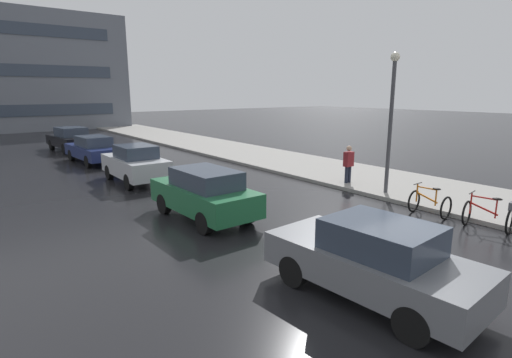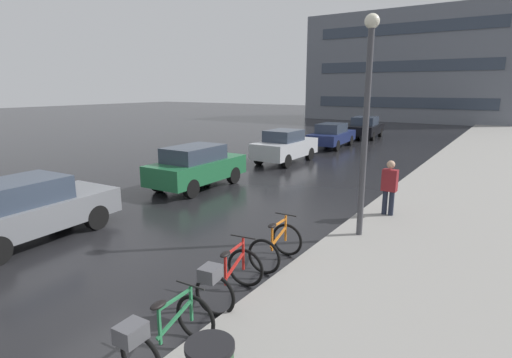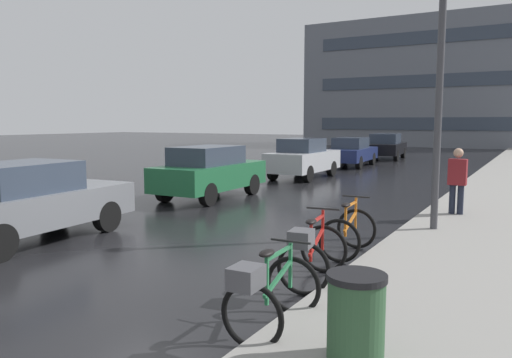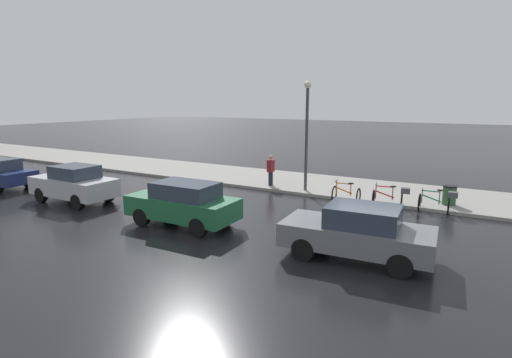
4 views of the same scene
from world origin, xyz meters
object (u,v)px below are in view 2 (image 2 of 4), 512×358
at_px(bicycle_nearest, 162,334).
at_px(bicycle_third, 276,246).
at_px(bicycle_second, 227,277).
at_px(car_silver, 285,146).
at_px(car_green, 197,166).
at_px(pedestrian, 389,187).
at_px(car_navy, 332,135).
at_px(streetlamp, 367,110).
at_px(car_black, 365,127).
at_px(car_grey, 28,209).

distance_m(bicycle_nearest, bicycle_third, 3.57).
xyz_separation_m(bicycle_second, car_silver, (-5.68, 12.07, 0.31)).
bearing_deg(bicycle_second, car_silver, 115.19).
xyz_separation_m(car_green, pedestrian, (6.89, 0.19, 0.14)).
xyz_separation_m(bicycle_third, car_navy, (-5.64, 16.25, 0.34)).
height_order(bicycle_second, car_navy, car_navy).
xyz_separation_m(bicycle_nearest, streetlamp, (0.62, 5.83, 2.63)).
bearing_deg(car_black, bicycle_nearest, -77.11).
xyz_separation_m(bicycle_third, pedestrian, (1.13, 4.22, 0.54)).
bearing_deg(bicycle_nearest, car_grey, 166.51).
bearing_deg(bicycle_second, car_navy, 107.65).
bearing_deg(car_grey, car_silver, 89.41).
height_order(car_green, streetlamp, streetlamp).
distance_m(bicycle_second, car_green, 8.31).
xyz_separation_m(car_grey, car_green, (-0.08, 6.13, 0.04)).
relative_size(bicycle_nearest, car_navy, 0.31).
height_order(bicycle_nearest, streetlamp, streetlamp).
bearing_deg(car_navy, pedestrian, -60.66).
height_order(bicycle_second, car_silver, car_silver).
relative_size(bicycle_nearest, car_silver, 0.36).
bearing_deg(car_navy, car_grey, -90.16).
height_order(car_navy, streetlamp, streetlamp).
bearing_deg(car_grey, car_navy, 89.84).
relative_size(car_green, pedestrian, 2.38).
xyz_separation_m(car_grey, streetlamp, (6.68, 4.38, 2.35)).
bearing_deg(car_green, streetlamp, -14.51).
relative_size(car_grey, streetlamp, 0.81).
distance_m(car_silver, car_navy, 6.01).
bearing_deg(car_black, car_silver, -90.47).
bearing_deg(car_silver, car_grey, -90.59).
bearing_deg(car_black, bicycle_third, -76.01).
relative_size(bicycle_third, car_grey, 0.27).
bearing_deg(pedestrian, car_green, -178.46).
xyz_separation_m(bicycle_third, car_green, (-5.76, 4.03, 0.40)).
distance_m(bicycle_third, car_grey, 6.07).
distance_m(car_green, streetlamp, 7.35).
bearing_deg(car_black, streetlamp, -71.82).
xyz_separation_m(bicycle_second, car_green, (-5.88, 5.86, 0.31)).
xyz_separation_m(pedestrian, streetlamp, (-0.14, -1.93, 2.17)).
bearing_deg(car_silver, car_navy, 90.73).
relative_size(car_grey, car_silver, 1.07).
relative_size(car_silver, pedestrian, 2.33).
bearing_deg(streetlamp, bicycle_third, -113.37).
relative_size(car_silver, streetlamp, 0.75).
bearing_deg(streetlamp, car_grey, -146.72).
bearing_deg(bicycle_nearest, bicycle_third, 95.88).
xyz_separation_m(bicycle_second, bicycle_third, (-0.12, 1.83, -0.10)).
bearing_deg(car_navy, bicycle_third, -70.87).
bearing_deg(streetlamp, car_black, 108.18).
bearing_deg(car_green, bicycle_second, -44.92).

